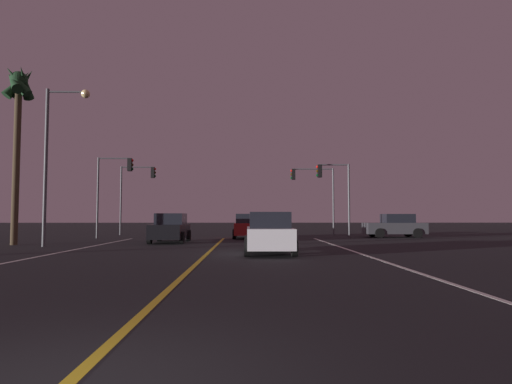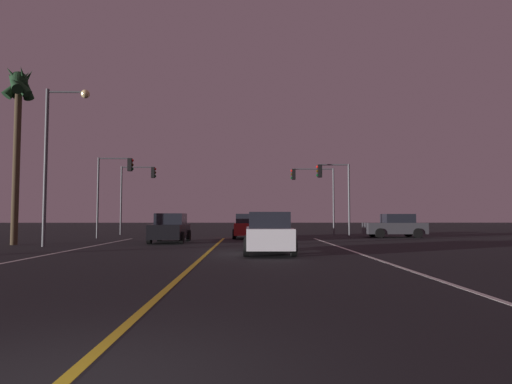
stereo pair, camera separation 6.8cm
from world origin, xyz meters
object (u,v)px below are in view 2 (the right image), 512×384
traffic_light_far_right (313,185)px  traffic_light_far_left (138,184)px  car_crossing_side (395,226)px  car_lead_same_lane (268,233)px  car_ahead_far (248,226)px  street_lamp_right_near (512,75)px  street_lamp_left_mid (56,146)px  traffic_light_near_left (114,179)px  palm_tree_left_mid (18,101)px  car_oncoming (170,228)px  traffic_light_near_right (333,183)px

traffic_light_far_right → traffic_light_far_left: 14.60m
traffic_light_far_right → traffic_light_far_left: bearing=0.0°
car_crossing_side → traffic_light_far_left: bearing=-12.8°
car_crossing_side → car_lead_same_lane: bearing=53.7°
car_lead_same_lane → car_ahead_far: bearing=4.0°
street_lamp_right_near → street_lamp_left_mid: size_ratio=0.98×
traffic_light_near_left → street_lamp_left_mid: 8.41m
traffic_light_near_left → palm_tree_left_mid: 8.39m
car_ahead_far → car_oncoming: bearing=135.7°
traffic_light_near_right → street_lamp_right_near: (0.44, -19.95, 1.14)m
car_lead_same_lane → car_crossing_side: size_ratio=1.00×
car_lead_same_lane → traffic_light_near_left: traffic_light_near_left is taller
traffic_light_near_right → street_lamp_left_mid: (-15.81, -8.34, 1.25)m
palm_tree_left_mid → traffic_light_near_left: bearing=65.4°
car_oncoming → palm_tree_left_mid: bearing=-75.1°
car_oncoming → street_lamp_right_near: bearing=36.0°
car_oncoming → traffic_light_far_right: traffic_light_far_right is taller
traffic_light_far_right → palm_tree_left_mid: bearing=34.6°
car_lead_same_lane → car_crossing_side: same height
car_oncoming → palm_tree_left_mid: 10.79m
car_lead_same_lane → traffic_light_near_right: 13.86m
traffic_light_near_left → street_lamp_left_mid: bearing=-92.7°
car_lead_same_lane → traffic_light_near_right: (5.19, 12.49, 3.04)m
car_lead_same_lane → car_crossing_side: bearing=-36.3°
traffic_light_far_right → street_lamp_left_mid: bearing=42.3°
traffic_light_near_right → traffic_light_far_left: size_ratio=0.92×
street_lamp_right_near → palm_tree_left_mid: palm_tree_left_mid is taller
car_lead_same_lane → traffic_light_near_left: (-10.23, 12.49, 3.33)m
traffic_light_far_right → street_lamp_right_near: bearing=92.4°
car_ahead_far → street_lamp_right_near: bearing=-161.9°
car_crossing_side → car_oncoming: bearing=20.6°
traffic_light_near_right → traffic_light_far_right: size_ratio=0.95×
car_crossing_side → traffic_light_near_left: (-20.11, -0.99, 3.33)m
car_oncoming → traffic_light_far_right: 14.70m
car_crossing_side → traffic_light_near_left: size_ratio=0.76×
traffic_light_near_left → car_ahead_far: bearing=-0.6°
car_lead_same_lane → traffic_light_near_right: traffic_light_near_right is taller
traffic_light_far_right → traffic_light_far_left: (-14.60, 0.00, 0.05)m
car_lead_same_lane → palm_tree_left_mid: 16.10m
car_oncoming → traffic_light_near_right: (10.62, 4.76, 3.04)m
car_ahead_far → palm_tree_left_mid: 15.85m
car_crossing_side → car_ahead_far: bearing=5.8°
car_lead_same_lane → traffic_light_near_left: 16.48m
street_lamp_right_near → street_lamp_left_mid: bearing=-35.5°
car_ahead_far → traffic_light_near_left: size_ratio=0.76×
car_lead_same_lane → street_lamp_left_mid: size_ratio=0.53×
car_crossing_side → palm_tree_left_mid: 25.53m
traffic_light_far_right → palm_tree_left_mid: palm_tree_left_mid is taller
car_lead_same_lane → traffic_light_far_left: (-10.02, 17.99, 3.36)m
car_crossing_side → traffic_light_far_left: traffic_light_far_left is taller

